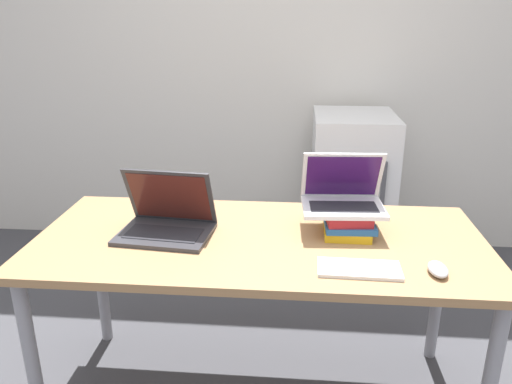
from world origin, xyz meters
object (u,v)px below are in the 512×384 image
laptop_left (167,221)px  mini_fridge (350,194)px  book_stack (347,222)px  wireless_keyboard (359,269)px  mouse (438,269)px  laptop_on_books (343,197)px

laptop_left → mini_fridge: bearing=55.1°
book_stack → mini_fridge: (0.13, 1.10, -0.28)m
wireless_keyboard → mouse: mouse is taller
laptop_left → mouse: size_ratio=3.35×
book_stack → laptop_on_books: bearing=125.5°
laptop_on_books → mini_fridge: bearing=82.1°
laptop_on_books → mouse: (0.28, -0.33, -0.12)m
book_stack → mouse: book_stack is taller
laptop_left → book_stack: size_ratio=1.63×
wireless_keyboard → mouse: 0.25m
mouse → mini_fridge: mini_fridge is taller
laptop_left → laptop_on_books: 0.67m
book_stack → mini_fridge: mini_fridge is taller
wireless_keyboard → mouse: (0.25, 0.00, 0.01)m
laptop_on_books → mouse: 0.45m
laptop_left → wireless_keyboard: 0.74m
mouse → mini_fridge: bearing=95.5°
mini_fridge → book_stack: bearing=-96.7°
laptop_left → wireless_keyboard: size_ratio=1.34×
book_stack → mini_fridge: bearing=83.3°
book_stack → laptop_on_books: 0.10m
wireless_keyboard → book_stack: bearing=92.8°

